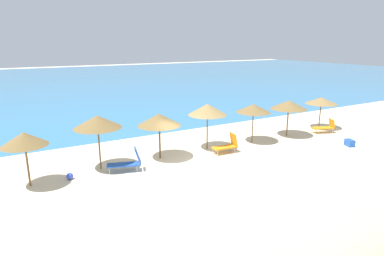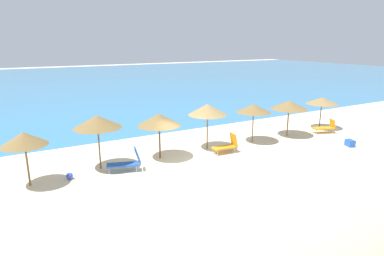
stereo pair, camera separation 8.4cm
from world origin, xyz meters
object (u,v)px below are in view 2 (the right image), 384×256
(beach_umbrella_4, at_px, (208,109))
(beach_umbrella_5, at_px, (254,108))
(beach_umbrella_2, at_px, (97,122))
(cooler_box, at_px, (350,143))
(lounge_chair_0, at_px, (227,145))
(lounge_chair_2, at_px, (127,162))
(beach_ball, at_px, (70,176))
(beach_umbrella_1, at_px, (24,139))
(lounge_chair_1, at_px, (325,127))
(beach_umbrella_7, at_px, (322,101))
(beach_umbrella_3, at_px, (159,120))
(beach_umbrella_6, at_px, (289,105))

(beach_umbrella_4, xyz_separation_m, beach_umbrella_5, (3.33, -0.26, -0.21))
(beach_umbrella_2, relative_size, cooler_box, 4.77)
(beach_umbrella_2, height_order, beach_umbrella_4, beach_umbrella_2)
(lounge_chair_0, xyz_separation_m, lounge_chair_2, (-6.05, 0.15, 0.02))
(lounge_chair_0, distance_m, lounge_chair_2, 6.05)
(beach_ball, bearing_deg, lounge_chair_0, -3.48)
(beach_umbrella_1, bearing_deg, cooler_box, -10.90)
(lounge_chair_2, bearing_deg, lounge_chair_1, -71.95)
(lounge_chair_0, bearing_deg, beach_umbrella_7, -79.49)
(lounge_chair_2, relative_size, cooler_box, 3.05)
(beach_umbrella_4, relative_size, beach_ball, 8.62)
(cooler_box, bearing_deg, lounge_chair_1, 66.61)
(beach_umbrella_2, distance_m, lounge_chair_2, 2.51)
(beach_umbrella_3, xyz_separation_m, lounge_chair_2, (-2.21, -0.94, -1.74))
(beach_umbrella_4, height_order, beach_umbrella_5, beach_umbrella_4)
(beach_umbrella_5, xyz_separation_m, cooler_box, (4.75, -3.76, -2.03))
(beach_umbrella_7, relative_size, beach_ball, 7.30)
(beach_umbrella_5, height_order, beach_umbrella_7, beach_umbrella_5)
(beach_umbrella_6, bearing_deg, beach_umbrella_1, -179.15)
(beach_umbrella_4, xyz_separation_m, beach_umbrella_6, (6.39, -0.33, -0.26))
(beach_umbrella_4, bearing_deg, beach_umbrella_3, -177.64)
(beach_umbrella_2, bearing_deg, beach_ball, -159.10)
(beach_umbrella_5, relative_size, cooler_box, 4.25)
(beach_umbrella_3, bearing_deg, lounge_chair_0, -15.81)
(beach_umbrella_1, distance_m, beach_umbrella_6, 16.28)
(beach_umbrella_2, height_order, beach_umbrella_5, beach_umbrella_2)
(beach_umbrella_6, distance_m, lounge_chair_2, 11.96)
(beach_umbrella_7, relative_size, lounge_chair_0, 1.57)
(beach_umbrella_5, relative_size, beach_umbrella_6, 1.01)
(beach_umbrella_1, distance_m, lounge_chair_2, 4.82)
(beach_umbrella_2, relative_size, beach_umbrella_3, 1.10)
(lounge_chair_2, bearing_deg, beach_ball, 100.33)
(lounge_chair_1, bearing_deg, beach_umbrella_2, 107.45)
(beach_umbrella_6, relative_size, lounge_chair_1, 1.52)
(beach_ball, xyz_separation_m, cooler_box, (16.26, -3.34, 0.05))
(beach_umbrella_1, relative_size, beach_umbrella_5, 1.01)
(beach_umbrella_2, distance_m, beach_ball, 2.93)
(beach_umbrella_4, distance_m, lounge_chair_0, 2.41)
(lounge_chair_0, bearing_deg, beach_umbrella_2, 84.28)
(beach_umbrella_7, bearing_deg, beach_ball, -178.06)
(beach_umbrella_3, relative_size, lounge_chair_2, 1.43)
(beach_umbrella_4, bearing_deg, lounge_chair_1, -6.97)
(beach_umbrella_7, bearing_deg, beach_umbrella_4, 179.61)
(beach_umbrella_4, height_order, beach_ball, beach_umbrella_4)
(beach_umbrella_7, distance_m, lounge_chair_2, 15.55)
(lounge_chair_0, bearing_deg, cooler_box, -107.16)
(beach_umbrella_4, relative_size, beach_umbrella_5, 1.11)
(beach_umbrella_3, height_order, beach_ball, beach_umbrella_3)
(beach_umbrella_6, xyz_separation_m, beach_ball, (-14.57, -0.36, -2.04))
(beach_umbrella_3, relative_size, beach_umbrella_6, 1.03)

